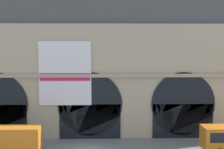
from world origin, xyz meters
name	(u,v)px	position (x,y,z in m)	size (l,w,h in m)	color
station_building	(91,67)	(0.02, 7.45, 9.41)	(51.85, 5.29, 19.39)	#BCAD8C
box_truck_midwest	(8,139)	(-9.06, -0.55, 1.70)	(7.50, 2.91, 3.12)	#19727A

